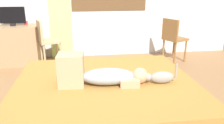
{
  "coord_description": "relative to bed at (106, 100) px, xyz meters",
  "views": [
    {
      "loc": [
        -0.11,
        -2.32,
        1.44
      ],
      "look_at": [
        0.23,
        0.13,
        0.6
      ],
      "focal_mm": 36.02,
      "sensor_mm": 36.0,
      "label": 1
    }
  ],
  "objects": [
    {
      "name": "ground_plane",
      "position": [
        -0.13,
        0.07,
        -0.22
      ],
      "size": [
        16.0,
        16.0,
        0.0
      ],
      "primitive_type": "plane",
      "color": "olive"
    },
    {
      "name": "desk",
      "position": [
        -1.51,
        2.15,
        0.15
      ],
      "size": [
        0.9,
        0.56,
        0.74
      ],
      "color": "#997A56",
      "rests_on": "ground"
    },
    {
      "name": "chair_by_desk",
      "position": [
        -0.9,
        1.99,
        0.28
      ],
      "size": [
        0.49,
        0.49,
        0.86
      ],
      "color": "tan",
      "rests_on": "ground"
    },
    {
      "name": "person_lying",
      "position": [
        -0.08,
        -0.07,
        0.34
      ],
      "size": [
        0.94,
        0.32,
        0.34
      ],
      "color": "#8C939E",
      "rests_on": "bed"
    },
    {
      "name": "chair_spare",
      "position": [
        1.53,
        1.84,
        0.28
      ],
      "size": [
        0.51,
        0.51,
        0.86
      ],
      "color": "brown",
      "rests_on": "ground"
    },
    {
      "name": "tv_monitor",
      "position": [
        -1.5,
        2.15,
        0.7
      ],
      "size": [
        0.48,
        0.1,
        0.35
      ],
      "color": "black",
      "rests_on": "desk"
    },
    {
      "name": "cat",
      "position": [
        0.57,
        -0.13,
        0.3
      ],
      "size": [
        0.36,
        0.12,
        0.21
      ],
      "color": "gray",
      "rests_on": "bed"
    },
    {
      "name": "cup",
      "position": [
        -1.28,
        2.2,
        0.56
      ],
      "size": [
        0.07,
        0.07,
        0.08
      ],
      "primitive_type": "cylinder",
      "color": "#B23D38",
      "rests_on": "desk"
    },
    {
      "name": "bed",
      "position": [
        0.0,
        0.0,
        0.0
      ],
      "size": [
        2.01,
        1.76,
        0.45
      ],
      "color": "#997A56",
      "rests_on": "ground"
    }
  ]
}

